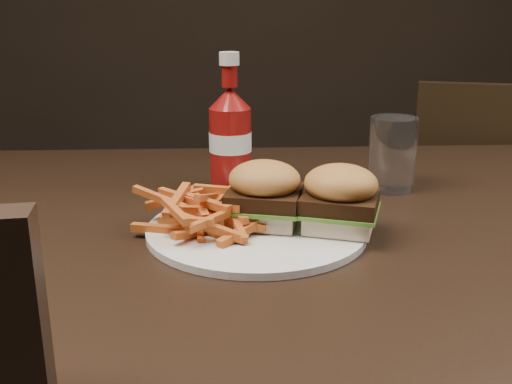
{
  "coord_description": "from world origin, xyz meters",
  "views": [
    {
      "loc": [
        -0.1,
        -0.74,
        1.02
      ],
      "look_at": [
        -0.06,
        -0.05,
        0.8
      ],
      "focal_mm": 42.0,
      "sensor_mm": 36.0,
      "label": 1
    }
  ],
  "objects_px": {
    "chair_far": "(484,251)",
    "ketchup_bottle": "(230,150)",
    "dining_table": "(300,231)",
    "tumbler": "(392,154)",
    "plate": "(256,230)"
  },
  "relations": [
    {
      "from": "chair_far",
      "to": "ketchup_bottle",
      "type": "relative_size",
      "value": 3.27
    },
    {
      "from": "dining_table",
      "to": "chair_far",
      "type": "relative_size",
      "value": 2.96
    },
    {
      "from": "chair_far",
      "to": "tumbler",
      "type": "xyz_separation_m",
      "value": [
        -0.39,
        -0.49,
        0.38
      ]
    },
    {
      "from": "tumbler",
      "to": "dining_table",
      "type": "bearing_deg",
      "value": -141.92
    },
    {
      "from": "chair_far",
      "to": "ketchup_bottle",
      "type": "xyz_separation_m",
      "value": [
        -0.63,
        -0.48,
        0.38
      ]
    },
    {
      "from": "chair_far",
      "to": "plate",
      "type": "height_order",
      "value": "plate"
    },
    {
      "from": "dining_table",
      "to": "ketchup_bottle",
      "type": "relative_size",
      "value": 9.67
    },
    {
      "from": "dining_table",
      "to": "plate",
      "type": "distance_m",
      "value": 0.09
    },
    {
      "from": "chair_far",
      "to": "tumbler",
      "type": "bearing_deg",
      "value": 68.55
    },
    {
      "from": "plate",
      "to": "tumbler",
      "type": "distance_m",
      "value": 0.28
    },
    {
      "from": "plate",
      "to": "dining_table",
      "type": "bearing_deg",
      "value": 42.62
    },
    {
      "from": "dining_table",
      "to": "chair_far",
      "type": "height_order",
      "value": "dining_table"
    },
    {
      "from": "dining_table",
      "to": "ketchup_bottle",
      "type": "distance_m",
      "value": 0.18
    },
    {
      "from": "plate",
      "to": "tumbler",
      "type": "bearing_deg",
      "value": 39.45
    },
    {
      "from": "plate",
      "to": "ketchup_bottle",
      "type": "height_order",
      "value": "ketchup_bottle"
    }
  ]
}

